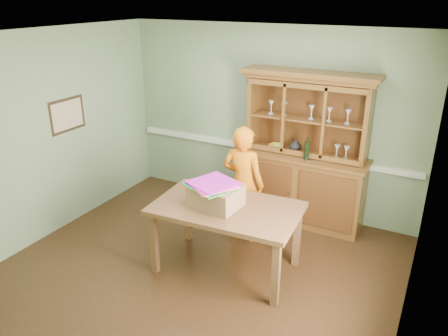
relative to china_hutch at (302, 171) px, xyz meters
The scene contains 14 objects.
floor 2.02m from the china_hutch, 110.04° to the right, with size 4.50×4.50×0.00m, color #412515.
ceiling 2.70m from the china_hutch, 110.04° to the right, with size 4.50×4.50×0.00m, color white.
wall_back 0.91m from the china_hutch, 159.26° to the left, with size 4.50×4.50×0.00m, color gray.
wall_left 3.44m from the china_hutch, 148.71° to the right, with size 4.00×4.00×0.00m, color gray.
wall_right 2.46m from the china_hutch, 47.52° to the right, with size 4.00×4.00×0.00m, color gray.
wall_front 3.86m from the china_hutch, 99.68° to the right, with size 4.50×4.50×0.00m, color gray.
chair_rail 0.69m from the china_hutch, 161.24° to the left, with size 4.41×0.05×0.08m, color white.
framed_map 3.32m from the china_hutch, 153.08° to the right, with size 0.03×0.60×0.46m.
window_panel 2.70m from the china_hutch, 52.33° to the right, with size 0.03×0.96×1.36m.
china_hutch is the anchor object (origin of this frame).
dining_table 1.64m from the china_hutch, 103.15° to the right, with size 1.72×1.10×0.83m.
cardboard_box 1.72m from the china_hutch, 106.44° to the right, with size 0.53×0.43×0.25m, color #92674B.
kite_stack 1.77m from the china_hutch, 107.62° to the right, with size 0.63×0.63×0.04m.
person 0.99m from the china_hutch, 121.83° to the right, with size 0.57×0.37×1.56m, color orange.
Camera 1 is at (2.32, -3.77, 3.10)m, focal length 35.00 mm.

